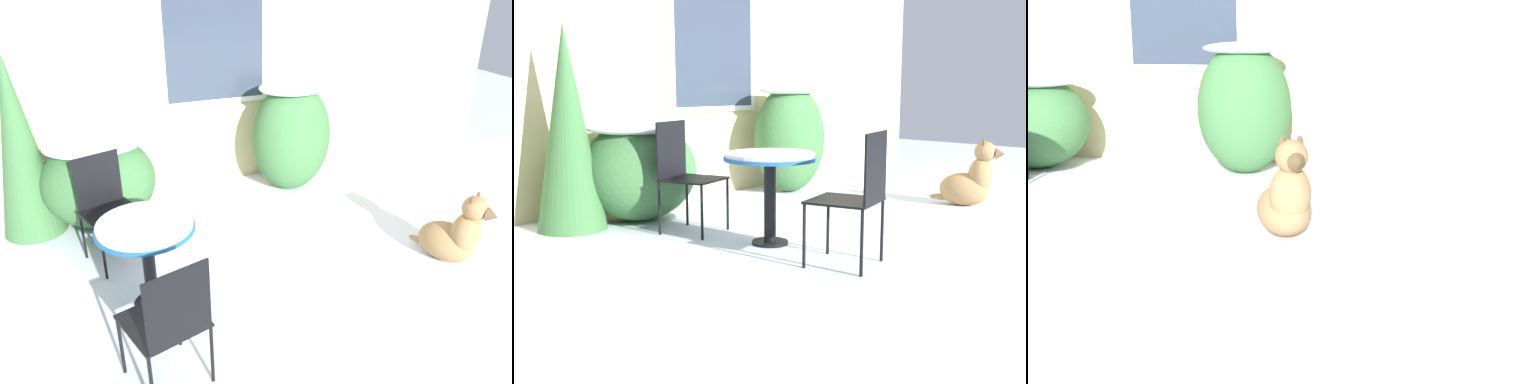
{
  "view_description": "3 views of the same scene",
  "coord_description": "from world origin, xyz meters",
  "views": [
    {
      "loc": [
        -1.55,
        -3.31,
        2.58
      ],
      "look_at": [
        0.0,
        0.6,
        0.55
      ],
      "focal_mm": 35.0,
      "sensor_mm": 36.0,
      "label": 1
    },
    {
      "loc": [
        -4.78,
        -3.58,
        1.32
      ],
      "look_at": [
        -1.13,
        0.02,
        0.43
      ],
      "focal_mm": 45.0,
      "sensor_mm": 36.0,
      "label": 2
    },
    {
      "loc": [
        2.15,
        -4.53,
        1.38
      ],
      "look_at": [
        1.53,
        -0.29,
        0.3
      ],
      "focal_mm": 45.0,
      "sensor_mm": 36.0,
      "label": 3
    }
  ],
  "objects": [
    {
      "name": "shrub_middle",
      "position": [
        0.86,
        1.64,
        0.68
      ],
      "size": [
        0.93,
        0.76,
        1.28
      ],
      "color": "#386638",
      "rests_on": "ground_plane"
    },
    {
      "name": "shrub_left",
      "position": [
        -1.34,
        1.57,
        0.51
      ],
      "size": [
        1.14,
        0.99,
        0.95
      ],
      "color": "#386638",
      "rests_on": "ground_plane"
    },
    {
      "name": "ground_plane",
      "position": [
        0.0,
        0.0,
        0.0
      ],
      "size": [
        16.0,
        16.0,
        0.0
      ],
      "primitive_type": "plane",
      "color": "silver"
    },
    {
      "name": "dog",
      "position": [
        1.56,
        -0.35,
        0.26
      ],
      "size": [
        0.55,
        0.73,
        0.72
      ],
      "rotation": [
        0.0,
        0.0,
        0.41
      ],
      "color": "#937047",
      "rests_on": "ground_plane"
    }
  ]
}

